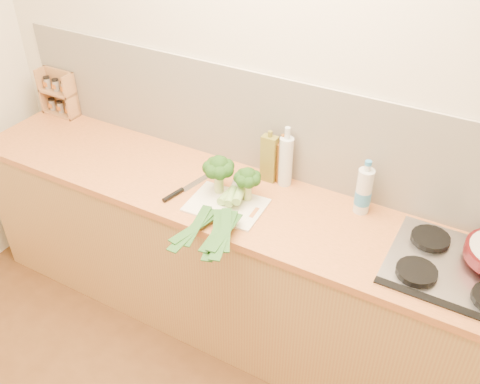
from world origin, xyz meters
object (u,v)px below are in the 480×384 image
object	(u,v)px
gas_hob	(459,269)
spice_rack	(60,95)
chefs_knife	(179,192)
chopping_board	(226,205)

from	to	relation	value
gas_hob	spice_rack	distance (m)	2.48
chefs_knife	gas_hob	bearing A→B (deg)	16.65
chopping_board	spice_rack	xyz separation A→B (m)	(-1.39, 0.33, 0.12)
chefs_knife	spice_rack	bearing A→B (deg)	174.51
chopping_board	spice_rack	world-z (taller)	spice_rack
chopping_board	chefs_knife	size ratio (longest dim) A/B	1.14
chopping_board	spice_rack	bearing A→B (deg)	163.28
chefs_knife	spice_rack	distance (m)	1.19
gas_hob	spice_rack	world-z (taller)	spice_rack
gas_hob	chefs_knife	world-z (taller)	gas_hob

